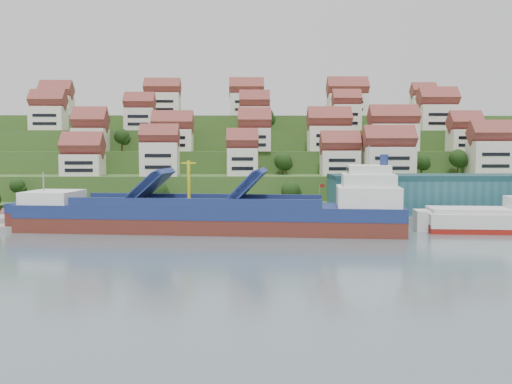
{
  "coord_description": "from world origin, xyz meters",
  "views": [
    {
      "loc": [
        -0.46,
        -128.65,
        18.96
      ],
      "look_at": [
        2.53,
        14.0,
        8.0
      ],
      "focal_mm": 40.0,
      "sensor_mm": 36.0,
      "label": 1
    }
  ],
  "objects": [
    {
      "name": "hillside_village",
      "position": [
        10.46,
        61.7,
        24.82
      ],
      "size": [
        156.05,
        63.44,
        28.69
      ],
      "color": "white",
      "rests_on": "ground"
    },
    {
      "name": "pebble_beach",
      "position": [
        -58.0,
        12.0,
        0.5
      ],
      "size": [
        45.0,
        20.0,
        1.0
      ],
      "primitive_type": "cube",
      "color": "gray",
      "rests_on": "ground"
    },
    {
      "name": "ground",
      "position": [
        0.0,
        0.0,
        0.0
      ],
      "size": [
        300.0,
        300.0,
        0.0
      ],
      "primitive_type": "plane",
      "color": "slate",
      "rests_on": "ground"
    },
    {
      "name": "quay",
      "position": [
        20.0,
        15.0,
        1.1
      ],
      "size": [
        180.0,
        14.0,
        2.2
      ],
      "primitive_type": "cube",
      "color": "gray",
      "rests_on": "ground"
    },
    {
      "name": "second_ship",
      "position": [
        56.86,
        -1.02,
        2.62
      ],
      "size": [
        30.93,
        14.18,
        8.68
      ],
      "rotation": [
        0.0,
        0.0,
        -0.11
      ],
      "color": "maroon",
      "rests_on": "ground"
    },
    {
      "name": "beach_huts",
      "position": [
        -60.0,
        10.75,
        2.1
      ],
      "size": [
        14.4,
        3.7,
        2.2
      ],
      "color": "white",
      "rests_on": "pebble_beach"
    },
    {
      "name": "cargo_ship",
      "position": [
        -6.19,
        -0.1,
        3.62
      ],
      "size": [
        88.08,
        24.49,
        19.43
      ],
      "rotation": [
        0.0,
        0.0,
        -0.13
      ],
      "color": "maroon",
      "rests_on": "ground"
    },
    {
      "name": "flagpole",
      "position": [
        18.11,
        10.0,
        6.88
      ],
      "size": [
        1.28,
        0.16,
        8.0
      ],
      "color": "gray",
      "rests_on": "quay"
    },
    {
      "name": "hillside_trees",
      "position": [
        -10.58,
        43.78,
        16.19
      ],
      "size": [
        143.03,
        62.47,
        31.14
      ],
      "color": "#1C3812",
      "rests_on": "ground"
    },
    {
      "name": "warehouse",
      "position": [
        52.0,
        17.0,
        7.2
      ],
      "size": [
        60.0,
        15.0,
        10.0
      ],
      "primitive_type": "cube",
      "color": "#255B66",
      "rests_on": "quay"
    },
    {
      "name": "hillside",
      "position": [
        0.0,
        103.55,
        10.66
      ],
      "size": [
        260.0,
        128.0,
        31.0
      ],
      "color": "#2D4C1E",
      "rests_on": "ground"
    }
  ]
}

